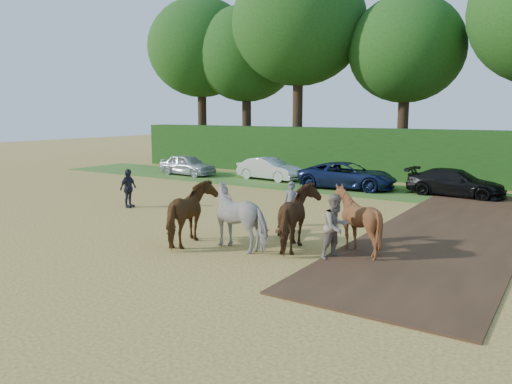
{
  "coord_description": "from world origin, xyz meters",
  "views": [
    {
      "loc": [
        4.87,
        -10.31,
        3.94
      ],
      "look_at": [
        -3.8,
        3.02,
        1.4
      ],
      "focal_mm": 35.0,
      "sensor_mm": 36.0,
      "label": 1
    }
  ],
  "objects_px": {
    "spectator_near": "(336,227)",
    "parked_cars": "(465,184)",
    "spectator_far": "(128,188)",
    "plough_team": "(272,217)"
  },
  "relations": [
    {
      "from": "spectator_far",
      "to": "plough_team",
      "type": "distance_m",
      "value": 8.6
    },
    {
      "from": "spectator_far",
      "to": "parked_cars",
      "type": "xyz_separation_m",
      "value": [
        11.39,
        10.02,
        -0.14
      ]
    },
    {
      "from": "spectator_near",
      "to": "plough_team",
      "type": "xyz_separation_m",
      "value": [
        -2.01,
        -0.01,
        0.05
      ]
    },
    {
      "from": "parked_cars",
      "to": "spectator_far",
      "type": "bearing_deg",
      "value": -138.68
    },
    {
      "from": "spectator_far",
      "to": "parked_cars",
      "type": "distance_m",
      "value": 15.17
    },
    {
      "from": "spectator_near",
      "to": "plough_team",
      "type": "height_order",
      "value": "plough_team"
    },
    {
      "from": "spectator_near",
      "to": "spectator_far",
      "type": "xyz_separation_m",
      "value": [
        -10.33,
        2.13,
        -0.08
      ]
    },
    {
      "from": "spectator_near",
      "to": "parked_cars",
      "type": "height_order",
      "value": "spectator_near"
    },
    {
      "from": "plough_team",
      "to": "parked_cars",
      "type": "relative_size",
      "value": 0.18
    },
    {
      "from": "plough_team",
      "to": "parked_cars",
      "type": "distance_m",
      "value": 12.54
    }
  ]
}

